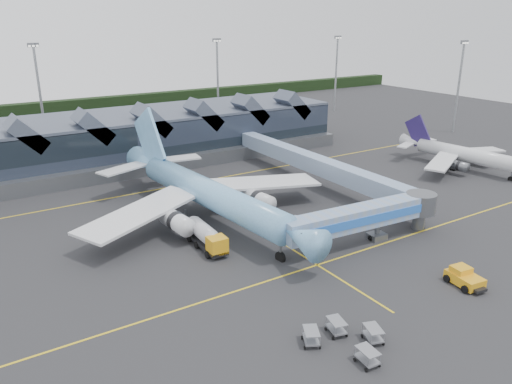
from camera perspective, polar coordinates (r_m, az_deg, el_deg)
ground at (r=65.71m, az=2.60°, el=-5.59°), size 260.00×260.00×0.00m
taxi_stripes at (r=73.42m, az=-1.87°, el=-2.81°), size 120.00×60.00×0.01m
tree_line_far at (r=164.35m, az=-20.19°, el=9.20°), size 260.00×4.00×4.00m
terminal at (r=102.94m, az=-15.11°, el=5.89°), size 90.00×22.25×12.52m
light_masts at (r=125.38m, az=-6.08°, el=12.29°), size 132.40×42.56×22.45m
main_airliner at (r=71.30m, az=-5.88°, el=0.05°), size 38.92×44.98×14.44m
regional_jet at (r=103.77m, az=22.34°, el=4.10°), size 24.75×27.17×9.32m
jet_bridge at (r=65.98m, az=13.18°, el=-2.59°), size 23.71×5.08×5.26m
fuel_truck at (r=63.60m, az=-5.83°, el=-4.90°), size 2.83×8.95×2.99m
pushback_tug at (r=59.64m, az=22.71°, el=-9.02°), size 3.19×4.58×1.92m
baggage_carts at (r=46.84m, az=10.33°, el=-16.05°), size 6.99×6.99×1.42m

